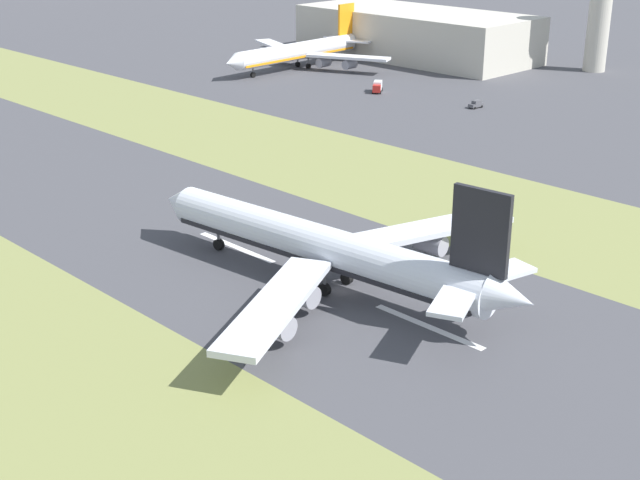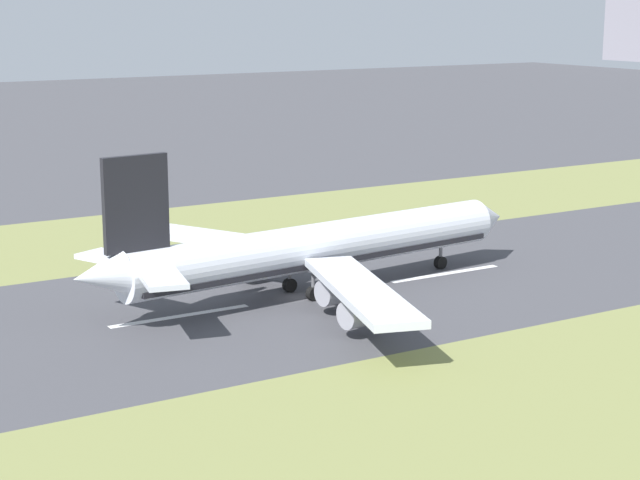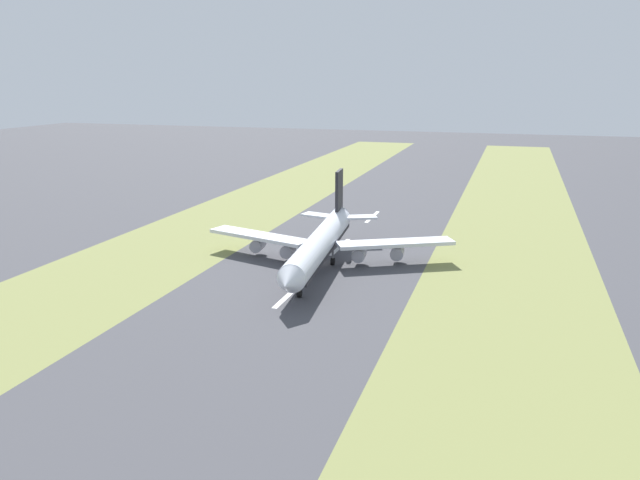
{
  "view_description": "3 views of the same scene",
  "coord_description": "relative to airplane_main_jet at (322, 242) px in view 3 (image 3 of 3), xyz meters",
  "views": [
    {
      "loc": [
        -85.05,
        -81.46,
        54.17
      ],
      "look_at": [
        -0.58,
        3.9,
        7.0
      ],
      "focal_mm": 50.0,
      "sensor_mm": 36.0,
      "label": 1
    },
    {
      "loc": [
        114.7,
        -65.19,
        36.96
      ],
      "look_at": [
        -0.58,
        3.9,
        7.0
      ],
      "focal_mm": 60.0,
      "sensor_mm": 36.0,
      "label": 2
    },
    {
      "loc": [
        -43.85,
        142.01,
        44.73
      ],
      "look_at": [
        -0.58,
        3.9,
        7.0
      ],
      "focal_mm": 35.0,
      "sensor_mm": 36.0,
      "label": 3
    }
  ],
  "objects": [
    {
      "name": "grass_median_west",
      "position": [
        -44.61,
        -2.0,
        -6.02
      ],
      "size": [
        40.0,
        600.0,
        0.01
      ],
      "primitive_type": "cube",
      "color": "olive",
      "rests_on": "ground"
    },
    {
      "name": "centreline_dash_mid",
      "position": [
        0.39,
        -18.1,
        -6.01
      ],
      "size": [
        1.2,
        18.0,
        0.01
      ],
      "primitive_type": "cube",
      "color": "silver",
      "rests_on": "ground"
    },
    {
      "name": "centreline_dash_far",
      "position": [
        0.39,
        21.9,
        -6.01
      ],
      "size": [
        1.2,
        18.0,
        0.01
      ],
      "primitive_type": "cube",
      "color": "silver",
      "rests_on": "ground"
    },
    {
      "name": "centreline_dash_near",
      "position": [
        0.39,
        -58.1,
        -6.01
      ],
      "size": [
        1.2,
        18.0,
        0.01
      ],
      "primitive_type": "cube",
      "color": "silver",
      "rests_on": "ground"
    },
    {
      "name": "grass_median_east",
      "position": [
        45.39,
        -2.0,
        -6.02
      ],
      "size": [
        40.0,
        600.0,
        0.01
      ],
      "primitive_type": "cube",
      "color": "olive",
      "rests_on": "ground"
    },
    {
      "name": "airplane_main_jet",
      "position": [
        0.0,
        0.0,
        0.0
      ],
      "size": [
        63.83,
        67.22,
        20.2
      ],
      "color": "silver",
      "rests_on": "ground"
    },
    {
      "name": "ground_plane",
      "position": [
        0.39,
        -2.0,
        -6.02
      ],
      "size": [
        800.0,
        800.0,
        0.0
      ],
      "primitive_type": "plane",
      "color": "#424247"
    }
  ]
}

